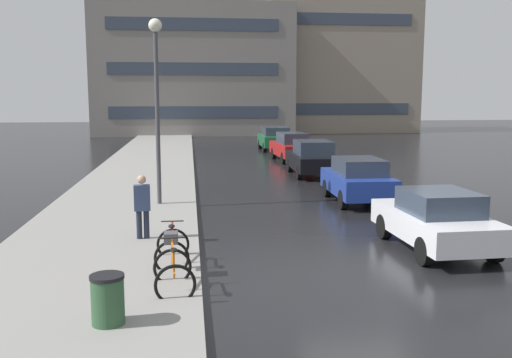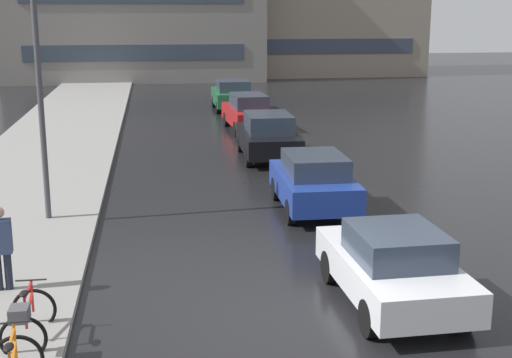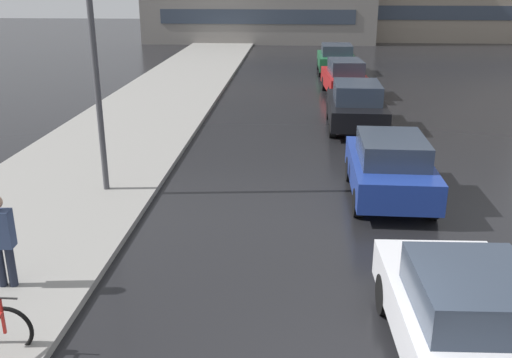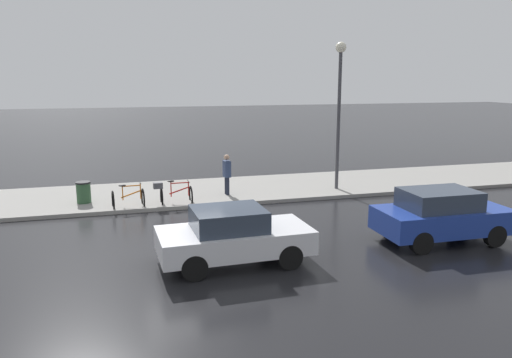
# 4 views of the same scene
# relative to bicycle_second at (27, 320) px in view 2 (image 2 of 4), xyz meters

# --- Properties ---
(ground_plane) EXTENTS (140.00, 140.00, 0.00)m
(ground_plane) POSITION_rel_bicycle_second_xyz_m (4.19, -0.05, -0.50)
(ground_plane) COLOR black
(sidewalk_kerb) EXTENTS (4.80, 60.00, 0.14)m
(sidewalk_kerb) POSITION_rel_bicycle_second_xyz_m (-1.81, 9.95, -0.43)
(sidewalk_kerb) COLOR gray
(sidewalk_kerb) RESTS_ON ground
(bicycle_second) EXTENTS (0.74, 1.41, 1.00)m
(bicycle_second) POSITION_rel_bicycle_second_xyz_m (0.00, 0.00, 0.00)
(bicycle_second) COLOR black
(bicycle_second) RESTS_ON ground
(car_white) EXTENTS (1.96, 3.96, 1.47)m
(car_white) POSITION_rel_bicycle_second_xyz_m (6.29, 0.86, 0.24)
(car_white) COLOR silver
(car_white) RESTS_ON ground
(car_blue) EXTENTS (1.87, 3.84, 1.56)m
(car_blue) POSITION_rel_bicycle_second_xyz_m (6.21, 7.11, 0.29)
(car_blue) COLOR navy
(car_blue) RESTS_ON ground
(car_black) EXTENTS (1.94, 4.25, 1.64)m
(car_black) POSITION_rel_bicycle_second_xyz_m (6.07, 13.87, 0.32)
(car_black) COLOR black
(car_black) RESTS_ON ground
(car_red) EXTENTS (1.94, 4.33, 1.62)m
(car_red) POSITION_rel_bicycle_second_xyz_m (6.15, 19.80, 0.31)
(car_red) COLOR #AD1919
(car_red) RESTS_ON ground
(car_green) EXTENTS (1.98, 4.05, 1.59)m
(car_green) POSITION_rel_bicycle_second_xyz_m (6.18, 26.26, 0.31)
(car_green) COLOR #1E6038
(car_green) RESTS_ON ground
(pedestrian) EXTENTS (0.42, 0.27, 1.75)m
(pedestrian) POSITION_rel_bicycle_second_xyz_m (-0.79, 2.26, 0.48)
(pedestrian) COLOR #1E2333
(pedestrian) RESTS_ON ground
(streetlamp) EXTENTS (0.43, 0.43, 6.13)m
(streetlamp) POSITION_rel_bicycle_second_xyz_m (-0.62, 6.94, 3.64)
(streetlamp) COLOR #424247
(streetlamp) RESTS_ON ground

